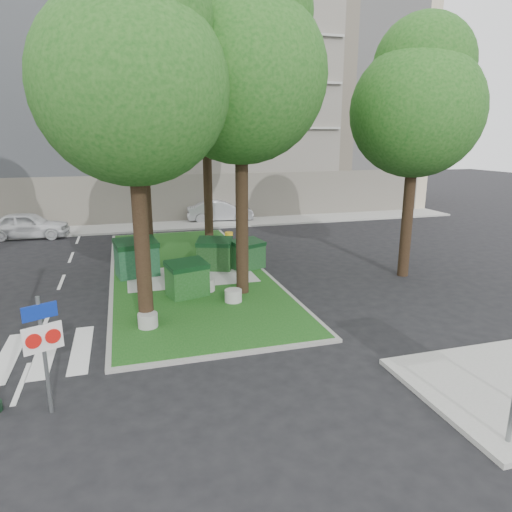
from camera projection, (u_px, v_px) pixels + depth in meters
name	position (u px, v px, depth m)	size (l,w,h in m)	color
ground	(212.00, 358.00, 11.83)	(120.00, 120.00, 0.00)	black
median_island	(188.00, 271.00, 19.38)	(6.00, 16.00, 0.12)	#164814
median_kerb	(188.00, 271.00, 19.39)	(6.30, 16.30, 0.10)	gray
building_sidewalk	(156.00, 227.00, 29.00)	(42.00, 3.00, 0.12)	#999993
zebra_crossing	(64.00, 351.00, 12.20)	(5.00, 3.00, 0.01)	silver
apartment_building	(143.00, 104.00, 33.97)	(41.00, 12.00, 16.00)	tan
tree_median_near_left	(134.00, 68.00, 11.98)	(5.20, 5.20, 10.53)	black
tree_median_near_right	(243.00, 59.00, 14.63)	(5.60, 5.60, 11.46)	black
tree_median_mid	(142.00, 100.00, 18.24)	(4.80, 4.80, 9.99)	black
tree_median_far	(207.00, 77.00, 21.56)	(5.80, 5.80, 11.93)	black
tree_street_right	(418.00, 98.00, 17.25)	(5.00, 5.00, 10.06)	black
dumpster_a	(137.00, 258.00, 18.31)	(1.83, 1.44, 1.53)	#113E20
dumpster_b	(187.00, 279.00, 15.99)	(1.59, 1.30, 1.28)	#134112
dumpster_c	(215.00, 254.00, 19.26)	(1.71, 1.46, 1.35)	#10330F
dumpster_d	(248.00, 254.00, 19.39)	(1.61, 1.40, 1.25)	#123A16
bollard_left	(148.00, 320.00, 13.42)	(0.58, 0.58, 0.42)	gray
bollard_right	(233.00, 296.00, 15.50)	(0.58, 0.58, 0.42)	#A3A29E
bollard_mid	(206.00, 285.00, 16.60)	(0.63, 0.63, 0.45)	#A1A09B
litter_bin	(229.00, 239.00, 23.44)	(0.42, 0.42, 0.73)	gold
traffic_sign_pole	(43.00, 340.00, 9.07)	(0.71, 0.35, 2.54)	slate
car_white	(28.00, 225.00, 25.78)	(1.76, 4.37, 1.49)	silver
car_silver	(220.00, 211.00, 30.95)	(1.55, 4.43, 1.46)	#A7A8B0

